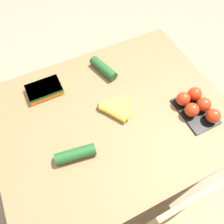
# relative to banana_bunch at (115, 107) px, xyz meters

# --- Properties ---
(ground_plane) EXTENTS (12.00, 12.00, 0.00)m
(ground_plane) POSITION_rel_banana_bunch_xyz_m (0.03, 0.03, -0.76)
(ground_plane) COLOR gray
(dining_table) EXTENTS (1.19, 0.94, 0.74)m
(dining_table) POSITION_rel_banana_bunch_xyz_m (0.03, 0.03, -0.12)
(dining_table) COLOR olive
(dining_table) RESTS_ON ground_plane
(banana_bunch) EXTENTS (0.18, 0.16, 0.04)m
(banana_bunch) POSITION_rel_banana_bunch_xyz_m (0.00, 0.00, 0.00)
(banana_bunch) COLOR brown
(banana_bunch) RESTS_ON dining_table
(tomato_pack) EXTENTS (0.16, 0.23, 0.08)m
(tomato_pack) POSITION_rel_banana_bunch_xyz_m (-0.38, 0.19, 0.02)
(tomato_pack) COLOR black
(tomato_pack) RESTS_ON dining_table
(carrot_bag) EXTENTS (0.18, 0.12, 0.04)m
(carrot_bag) POSITION_rel_banana_bunch_xyz_m (0.29, -0.27, 0.00)
(carrot_bag) COLOR orange
(carrot_bag) RESTS_ON dining_table
(cucumber_near) EXTENTS (0.11, 0.19, 0.06)m
(cucumber_near) POSITION_rel_banana_bunch_xyz_m (-0.06, -0.26, 0.01)
(cucumber_near) COLOR #1E5123
(cucumber_near) RESTS_ON dining_table
(cucumber_far) EXTENTS (0.19, 0.08, 0.06)m
(cucumber_far) POSITION_rel_banana_bunch_xyz_m (0.27, 0.15, 0.01)
(cucumber_far) COLOR #1E5123
(cucumber_far) RESTS_ON dining_table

